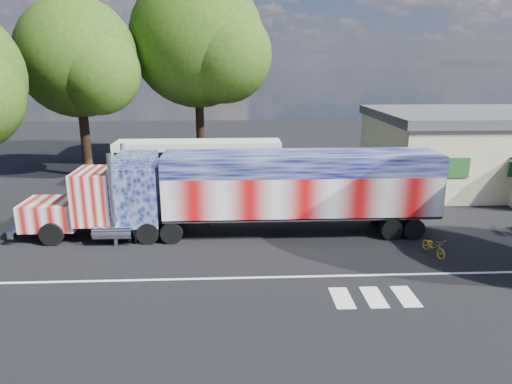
{
  "coord_description": "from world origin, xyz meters",
  "views": [
    {
      "loc": [
        -1.08,
        -19.73,
        8.32
      ],
      "look_at": [
        0.0,
        3.0,
        1.9
      ],
      "focal_mm": 32.0,
      "sensor_mm": 36.0,
      "label": 1
    }
  ],
  "objects_px": {
    "semi_truck": "(249,190)",
    "tree_n_mid": "(200,41)",
    "woman": "(132,226)",
    "bicycle": "(434,246)",
    "tree_nw_a": "(79,58)",
    "coach_bus": "(199,164)"
  },
  "relations": [
    {
      "from": "semi_truck",
      "to": "tree_n_mid",
      "type": "distance_m",
      "value": 18.65
    },
    {
      "from": "semi_truck",
      "to": "bicycle",
      "type": "bearing_deg",
      "value": -20.9
    },
    {
      "from": "semi_truck",
      "to": "woman",
      "type": "bearing_deg",
      "value": -171.66
    },
    {
      "from": "woman",
      "to": "bicycle",
      "type": "distance_m",
      "value": 14.08
    },
    {
      "from": "woman",
      "to": "tree_nw_a",
      "type": "relative_size",
      "value": 0.12
    },
    {
      "from": "semi_truck",
      "to": "coach_bus",
      "type": "height_order",
      "value": "semi_truck"
    },
    {
      "from": "coach_bus",
      "to": "woman",
      "type": "xyz_separation_m",
      "value": [
        -2.54,
        -9.89,
        -0.89
      ]
    },
    {
      "from": "tree_n_mid",
      "to": "bicycle",
      "type": "bearing_deg",
      "value": -59.6
    },
    {
      "from": "bicycle",
      "to": "tree_nw_a",
      "type": "height_order",
      "value": "tree_nw_a"
    },
    {
      "from": "semi_truck",
      "to": "tree_nw_a",
      "type": "bearing_deg",
      "value": 132.57
    },
    {
      "from": "woman",
      "to": "bicycle",
      "type": "height_order",
      "value": "woman"
    },
    {
      "from": "tree_n_mid",
      "to": "tree_nw_a",
      "type": "distance_m",
      "value": 9.3
    },
    {
      "from": "tree_n_mid",
      "to": "woman",
      "type": "bearing_deg",
      "value": -97.57
    },
    {
      "from": "woman",
      "to": "bicycle",
      "type": "relative_size",
      "value": 1.03
    },
    {
      "from": "semi_truck",
      "to": "tree_n_mid",
      "type": "xyz_separation_m",
      "value": [
        -3.39,
        16.6,
        7.79
      ]
    },
    {
      "from": "coach_bus",
      "to": "bicycle",
      "type": "bearing_deg",
      "value": -47.01
    },
    {
      "from": "coach_bus",
      "to": "woman",
      "type": "bearing_deg",
      "value": -104.41
    },
    {
      "from": "semi_truck",
      "to": "tree_nw_a",
      "type": "height_order",
      "value": "tree_nw_a"
    },
    {
      "from": "semi_truck",
      "to": "coach_bus",
      "type": "distance_m",
      "value": 9.61
    },
    {
      "from": "coach_bus",
      "to": "tree_n_mid",
      "type": "height_order",
      "value": "tree_n_mid"
    },
    {
      "from": "semi_truck",
      "to": "tree_n_mid",
      "type": "relative_size",
      "value": 1.35
    },
    {
      "from": "semi_truck",
      "to": "woman",
      "type": "height_order",
      "value": "semi_truck"
    }
  ]
}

